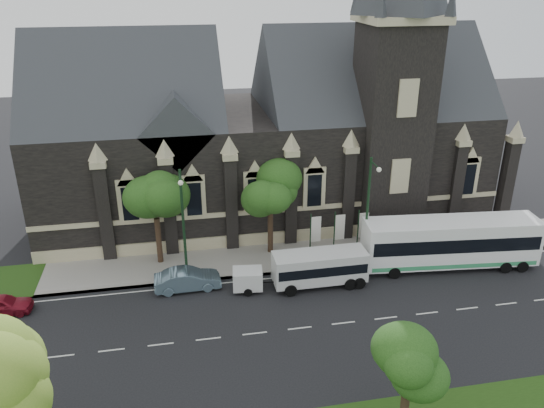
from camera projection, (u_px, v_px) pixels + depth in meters
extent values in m
plane|color=black|center=(255.00, 333.00, 34.57)|extent=(160.00, 160.00, 0.00)
cube|color=gray|center=(236.00, 261.00, 43.11)|extent=(80.00, 5.00, 0.15)
cube|color=black|center=(263.00, 161.00, 50.85)|extent=(40.00, 15.00, 10.00)
cube|color=#292C30|center=(128.00, 115.00, 46.81)|extent=(16.00, 15.00, 15.00)
cube|color=#292C30|center=(367.00, 105.00, 50.58)|extent=(20.00, 15.00, 15.00)
cube|color=#292C30|center=(176.00, 126.00, 43.44)|extent=(6.00, 6.00, 6.00)
cube|color=black|center=(390.00, 132.00, 45.57)|extent=(5.50, 5.50, 18.00)
cube|color=tan|center=(400.00, 19.00, 41.92)|extent=(6.20, 6.20, 0.60)
cube|color=tan|center=(279.00, 210.00, 44.77)|extent=(40.00, 0.22, 0.40)
cube|color=tan|center=(279.00, 238.00, 45.80)|extent=(40.00, 0.25, 1.20)
cube|color=black|center=(255.00, 195.00, 43.67)|extent=(1.20, 0.12, 2.80)
sphere|color=olive|center=(21.00, 347.00, 22.46)|extent=(3.12, 3.12, 3.12)
sphere|color=#1E4716|center=(410.00, 363.00, 25.26)|extent=(3.20, 3.20, 3.20)
sphere|color=#1E4716|center=(418.00, 344.00, 25.66)|extent=(2.40, 2.40, 2.40)
cylinder|color=black|center=(270.00, 232.00, 43.77)|extent=(0.44, 0.44, 3.96)
sphere|color=#1E4716|center=(270.00, 190.00, 42.31)|extent=(3.84, 3.84, 3.84)
sphere|color=#1E4716|center=(277.00, 178.00, 42.80)|extent=(2.88, 2.88, 2.88)
cylinder|color=black|center=(159.00, 241.00, 42.22)|extent=(0.44, 0.44, 3.96)
sphere|color=#1E4716|center=(155.00, 199.00, 40.80)|extent=(3.68, 3.68, 3.68)
sphere|color=#1E4716|center=(163.00, 187.00, 41.26)|extent=(2.76, 2.76, 2.76)
cylinder|color=#16311B|center=(367.00, 213.00, 41.08)|extent=(0.20, 0.20, 9.00)
cylinder|color=#16311B|center=(375.00, 165.00, 38.69)|extent=(0.10, 1.60, 0.10)
sphere|color=silver|center=(379.00, 170.00, 38.01)|extent=(0.36, 0.36, 0.36)
cylinder|color=#16311B|center=(184.00, 228.00, 38.68)|extent=(0.20, 0.20, 9.00)
cylinder|color=#16311B|center=(180.00, 177.00, 36.29)|extent=(0.10, 1.60, 0.10)
sphere|color=silver|center=(181.00, 183.00, 35.61)|extent=(0.36, 0.36, 0.36)
cylinder|color=#16311B|center=(310.00, 236.00, 42.92)|extent=(0.10, 0.10, 4.00)
cube|color=white|center=(316.00, 229.00, 42.76)|extent=(0.80, 0.04, 2.20)
cylinder|color=#16311B|center=(334.00, 234.00, 43.26)|extent=(0.10, 0.10, 4.00)
cube|color=white|center=(340.00, 227.00, 43.10)|extent=(0.80, 0.04, 2.20)
cylinder|color=#16311B|center=(358.00, 232.00, 43.61)|extent=(0.10, 0.10, 4.00)
cube|color=white|center=(363.00, 225.00, 43.45)|extent=(0.80, 0.04, 2.20)
cube|color=white|center=(450.00, 241.00, 41.69)|extent=(13.85, 4.11, 3.53)
cube|color=black|center=(451.00, 238.00, 41.59)|extent=(13.31, 4.10, 1.11)
cube|color=#36965E|center=(448.00, 258.00, 42.27)|extent=(13.31, 4.09, 0.35)
cylinder|color=black|center=(394.00, 273.00, 40.68)|extent=(0.92, 0.36, 0.90)
cylinder|color=black|center=(384.00, 255.00, 43.27)|extent=(0.92, 0.36, 0.90)
cylinder|color=black|center=(506.00, 268.00, 41.44)|extent=(0.92, 0.36, 0.90)
cylinder|color=black|center=(489.00, 250.00, 44.04)|extent=(0.92, 0.36, 0.90)
cylinder|color=black|center=(522.00, 267.00, 41.56)|extent=(0.92, 0.36, 0.90)
cylinder|color=black|center=(504.00, 249.00, 44.16)|extent=(0.92, 0.36, 0.90)
cube|color=silver|center=(320.00, 266.00, 39.39)|extent=(6.94, 2.21, 2.22)
cube|color=black|center=(320.00, 265.00, 39.35)|extent=(6.66, 2.25, 0.75)
cylinder|color=black|center=(291.00, 291.00, 38.42)|extent=(0.90, 0.28, 0.90)
cylinder|color=black|center=(284.00, 275.00, 40.39)|extent=(0.90, 0.28, 0.90)
cylinder|color=black|center=(350.00, 284.00, 39.22)|extent=(0.90, 0.28, 0.90)
cylinder|color=black|center=(341.00, 269.00, 41.18)|extent=(0.90, 0.28, 0.90)
cylinder|color=black|center=(359.00, 283.00, 39.34)|extent=(0.90, 0.28, 0.90)
cylinder|color=black|center=(350.00, 268.00, 41.30)|extent=(0.90, 0.28, 0.90)
cube|color=silver|center=(248.00, 279.00, 38.94)|extent=(2.31, 1.84, 1.39)
cylinder|color=black|center=(248.00, 292.00, 38.47)|extent=(0.62, 0.28, 0.60)
cylinder|color=black|center=(247.00, 281.00, 39.94)|extent=(0.62, 0.28, 0.60)
cylinder|color=black|center=(267.00, 282.00, 39.18)|extent=(1.29, 0.23, 0.08)
imported|color=slate|center=(188.00, 279.00, 39.16)|extent=(4.90, 1.85, 1.60)
imported|color=maroon|center=(1.00, 305.00, 36.38)|extent=(4.06, 1.72, 1.37)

